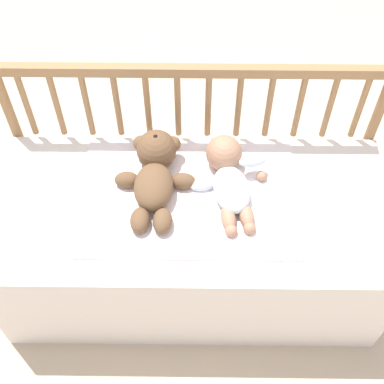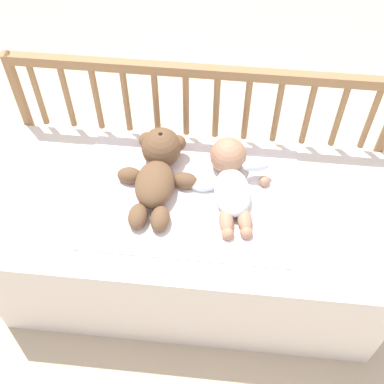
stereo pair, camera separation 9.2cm
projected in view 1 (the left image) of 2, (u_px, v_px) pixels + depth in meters
The scene contains 6 objects.
ground_plane at pixel (192, 273), 2.14m from camera, with size 12.00×12.00×0.00m, color #C6B293.
crib_mattress at pixel (192, 242), 1.95m from camera, with size 1.33×0.60×0.47m.
crib_rail at pixel (193, 114), 1.87m from camera, with size 1.33×0.04×0.78m.
blanket at pixel (189, 196), 1.78m from camera, with size 0.72×0.49×0.01m.
teddy_bear at pixel (155, 172), 1.77m from camera, with size 0.27×0.38×0.14m.
baby at pixel (229, 176), 1.77m from camera, with size 0.27×0.37×0.12m.
Camera 1 is at (0.01, -1.01, 1.91)m, focal length 50.00 mm.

